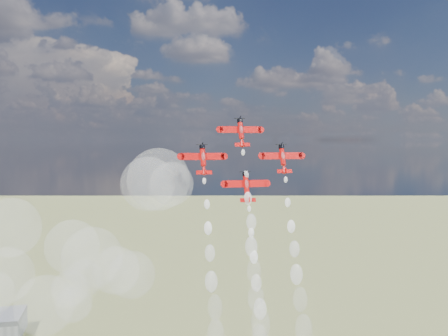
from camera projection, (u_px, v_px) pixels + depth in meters
plane_lead at (241, 132)px, 143.97m from camera, size 13.02×5.95×8.87m
plane_left at (203, 159)px, 138.61m from camera, size 13.02×5.95×8.87m
plane_right at (283, 158)px, 144.05m from camera, size 13.02×5.95×8.87m
plane_slot at (246, 186)px, 138.69m from camera, size 13.02×5.95×8.87m
smoke_trail_lead at (256, 287)px, 130.03m from camera, size 5.29×21.02×48.55m
smoke_trail_left at (214, 323)px, 124.62m from camera, size 5.42×20.72×48.29m
smoke_trail_right at (303, 316)px, 129.95m from camera, size 5.10×21.26×48.28m
drifted_smoke_cloud at (90, 241)px, 144.72m from camera, size 67.13×35.79×52.79m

